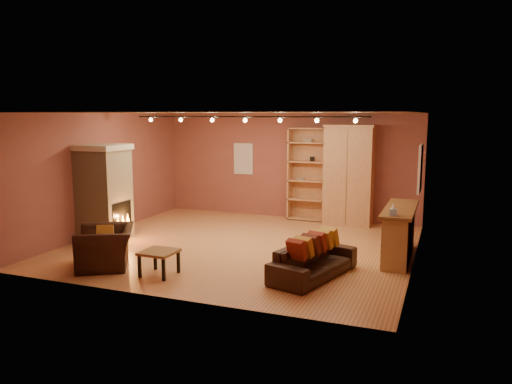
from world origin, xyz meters
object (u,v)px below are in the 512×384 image
at_px(bar_counter, 399,232).
at_px(armoire, 349,175).
at_px(coffee_table, 159,254).
at_px(armchair, 105,240).
at_px(fireplace, 104,193).
at_px(loveseat, 314,255).
at_px(bookcase, 308,173).

bearing_deg(bar_counter, armoire, 119.00).
bearing_deg(coffee_table, armchair, 176.10).
distance_m(fireplace, loveseat, 5.10).
relative_size(armoire, armchair, 1.89).
relative_size(bookcase, loveseat, 1.24).
xyz_separation_m(armoire, bar_counter, (1.50, -2.70, -0.75)).
relative_size(armoire, loveseat, 1.28).
height_order(fireplace, armchair, fireplace).
relative_size(armchair, coffee_table, 2.28).
relative_size(loveseat, coffee_table, 3.36).
height_order(armoire, bar_counter, armoire).
xyz_separation_m(bookcase, bar_counter, (2.62, -2.89, -0.73)).
height_order(loveseat, coffee_table, loveseat).
distance_m(bar_counter, armchair, 5.55).
bearing_deg(coffee_table, bar_counter, 34.23).
height_order(fireplace, bar_counter, fireplace).
xyz_separation_m(bookcase, armoire, (1.13, -0.19, 0.03)).
height_order(bar_counter, loveseat, bar_counter).
bearing_deg(coffee_table, bookcase, 78.03).
bearing_deg(fireplace, coffee_table, -35.28).
bearing_deg(fireplace, bar_counter, 7.57).
height_order(bookcase, bar_counter, bookcase).
xyz_separation_m(armoire, loveseat, (0.24, -4.39, -0.88)).
bearing_deg(armoire, bookcase, 170.25).
height_order(bookcase, coffee_table, bookcase).
distance_m(loveseat, armchair, 3.79).
height_order(armoire, loveseat, armoire).
height_order(bookcase, armchair, bookcase).
relative_size(armoire, coffee_table, 4.32).
relative_size(bookcase, bar_counter, 1.16).
height_order(bar_counter, armchair, bar_counter).
distance_m(fireplace, bar_counter, 6.32).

